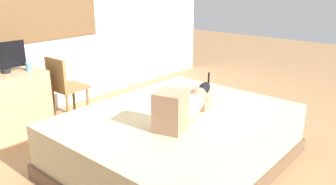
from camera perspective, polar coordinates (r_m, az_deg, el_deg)
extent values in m
plane|color=olive|center=(3.59, 1.96, -10.63)|extent=(16.00, 16.00, 0.00)
cube|color=silver|center=(4.89, -19.75, 13.89)|extent=(6.40, 0.12, 2.90)
cube|color=brown|center=(3.43, 1.49, -10.77)|extent=(2.19, 1.74, 0.14)
cube|color=tan|center=(3.31, 1.52, -6.78)|extent=(2.13, 1.69, 0.39)
ellipsoid|color=silver|center=(3.20, 3.18, -2.29)|extent=(0.61, 0.41, 0.17)
sphere|color=#8C664C|center=(3.50, 5.16, -0.50)|extent=(0.17, 0.17, 0.17)
cube|color=#8C664C|center=(2.84, 0.48, -3.15)|extent=(0.32, 0.30, 0.34)
cube|color=#8C664C|center=(3.41, 4.49, -1.81)|extent=(0.27, 0.33, 0.08)
ellipsoid|color=black|center=(3.81, 6.12, 0.72)|extent=(0.28, 0.18, 0.13)
sphere|color=black|center=(3.67, 5.35, 0.20)|extent=(0.08, 0.08, 0.08)
cylinder|color=black|center=(3.93, 6.85, 2.22)|extent=(0.03, 0.03, 0.16)
cube|color=#997A56|center=(4.34, -25.74, -1.93)|extent=(0.90, 0.56, 0.74)
cylinder|color=black|center=(4.27, -25.56, 3.31)|extent=(0.10, 0.10, 0.05)
cube|color=black|center=(4.23, -25.88, 5.60)|extent=(0.48, 0.06, 0.30)
cylinder|color=teal|center=(4.27, -22.34, 4.05)|extent=(0.07, 0.07, 0.09)
cylinder|color=brown|center=(4.72, -15.52, -1.15)|extent=(0.04, 0.04, 0.44)
cylinder|color=brown|center=(4.49, -13.25, -1.98)|extent=(0.04, 0.04, 0.44)
cylinder|color=brown|center=(4.57, -18.60, -2.11)|extent=(0.04, 0.04, 0.44)
cylinder|color=brown|center=(4.32, -16.43, -3.03)|extent=(0.04, 0.04, 0.44)
cube|color=brown|center=(4.45, -16.22, 0.86)|extent=(0.39, 0.39, 0.04)
cube|color=brown|center=(4.30, -18.31, 3.00)|extent=(0.05, 0.38, 0.38)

